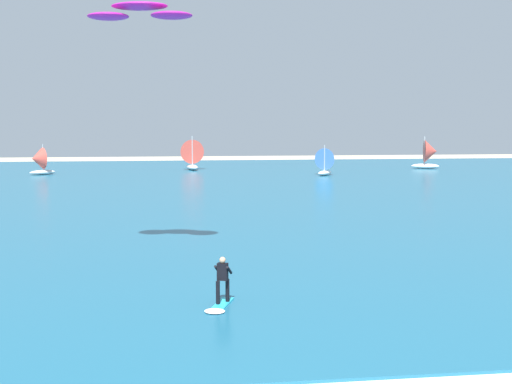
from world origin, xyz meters
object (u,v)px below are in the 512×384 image
at_px(kite, 140,12).
at_px(sailboat_mid_right, 38,161).
at_px(sailboat_trailing, 191,154).
at_px(sailboat_heeled_over, 430,154).
at_px(sailboat_leading, 326,161).
at_px(kitesurfer, 221,289).

bearing_deg(kite, sailboat_mid_right, 107.57).
relative_size(sailboat_trailing, sailboat_heeled_over, 1.02).
distance_m(sailboat_leading, sailboat_mid_right, 35.24).
height_order(kitesurfer, kite, kite).
relative_size(sailboat_trailing, sailboat_mid_right, 1.22).
bearing_deg(kite, kitesurfer, -66.99).
bearing_deg(sailboat_leading, kite, -113.41).
bearing_deg(sailboat_heeled_over, sailboat_mid_right, -175.77).
bearing_deg(sailboat_mid_right, kite, -72.43).
height_order(sailboat_leading, sailboat_trailing, sailboat_trailing).
xyz_separation_m(kite, sailboat_heeled_over, (36.08, 53.05, -8.98)).
bearing_deg(sailboat_trailing, sailboat_leading, -33.90).
distance_m(kitesurfer, sailboat_trailing, 62.71).
bearing_deg(kite, sailboat_heeled_over, 55.78).
height_order(sailboat_heeled_over, sailboat_mid_right, sailboat_heeled_over).
xyz_separation_m(sailboat_heeled_over, sailboat_mid_right, (-51.67, -3.82, -0.35)).
xyz_separation_m(kite, sailboat_leading, (19.37, 44.73, -9.36)).
height_order(kite, sailboat_leading, kite).
bearing_deg(kitesurfer, kite, 113.01).
height_order(sailboat_leading, sailboat_heeled_over, sailboat_heeled_over).
height_order(kitesurfer, sailboat_heeled_over, sailboat_heeled_over).
bearing_deg(sailboat_trailing, sailboat_heeled_over, -4.50).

